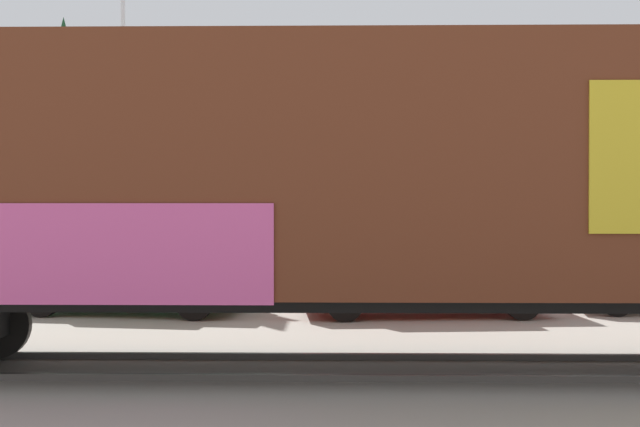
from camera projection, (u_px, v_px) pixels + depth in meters
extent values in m
plane|color=gray|center=(489.00, 370.00, 11.03)|extent=(260.00, 260.00, 0.00)
cube|color=#4C4742|center=(395.00, 378.00, 10.29)|extent=(59.97, 2.20, 0.08)
cube|color=#4C4742|center=(388.00, 357.00, 11.73)|extent=(59.97, 2.20, 0.08)
cube|color=#5B2B19|center=(392.00, 169.00, 10.98)|extent=(17.89, 3.63, 2.99)
cube|color=#2D2823|center=(392.00, 40.00, 10.96)|extent=(16.91, 0.99, 0.24)
cube|color=#CC4C8C|center=(102.00, 254.00, 9.53)|extent=(3.72, 0.16, 1.10)
cube|color=black|center=(391.00, 297.00, 11.00)|extent=(17.49, 2.26, 0.20)
cylinder|color=silver|center=(123.00, 95.00, 23.40)|extent=(0.12, 0.12, 9.91)
cube|color=slate|center=(332.00, 162.00, 80.75)|extent=(116.83, 43.75, 11.64)
cube|color=#9E9384|center=(361.00, 62.00, 67.56)|extent=(6.10, 3.63, 2.48)
cube|color=brown|center=(561.00, 59.00, 67.79)|extent=(5.14, 5.32, 3.04)
cube|color=#8C725B|center=(23.00, 59.00, 67.17)|extent=(5.61, 4.38, 2.81)
cone|color=#193D23|center=(64.00, 45.00, 64.80)|extent=(2.05, 2.05, 4.10)
cone|color=#193D23|center=(385.00, 63.00, 70.42)|extent=(1.62, 1.62, 3.23)
cone|color=#193D23|center=(48.00, 49.00, 64.01)|extent=(1.60, 1.60, 3.19)
cube|color=#1E5933|center=(134.00, 276.00, 16.66)|extent=(4.47, 2.47, 0.75)
cube|color=#2D333D|center=(123.00, 240.00, 16.69)|extent=(2.36, 1.93, 0.63)
cylinder|color=black|center=(220.00, 293.00, 17.26)|extent=(0.67, 0.33, 0.64)
cylinder|color=black|center=(195.00, 302.00, 15.61)|extent=(0.67, 0.33, 0.64)
cylinder|color=black|center=(82.00, 291.00, 17.72)|extent=(0.67, 0.33, 0.64)
cylinder|color=black|center=(43.00, 300.00, 16.07)|extent=(0.67, 0.33, 0.64)
cube|color=#B21E1E|center=(425.00, 278.00, 16.42)|extent=(4.76, 2.11, 0.73)
cube|color=#2D333D|center=(410.00, 241.00, 16.40)|extent=(2.51, 1.80, 0.63)
cylinder|color=black|center=(496.00, 292.00, 17.42)|extent=(0.65, 0.25, 0.64)
cylinder|color=black|center=(522.00, 302.00, 15.66)|extent=(0.65, 0.25, 0.64)
cylinder|color=black|center=(336.00, 293.00, 17.20)|extent=(0.65, 0.25, 0.64)
cylinder|color=black|center=(345.00, 304.00, 15.44)|extent=(0.65, 0.25, 0.64)
cylinder|color=black|center=(602.00, 290.00, 17.89)|extent=(0.67, 0.33, 0.64)
cylinder|color=black|center=(616.00, 299.00, 16.17)|extent=(0.67, 0.33, 0.64)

